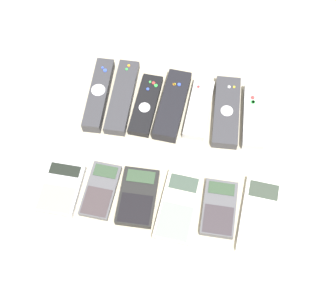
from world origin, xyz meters
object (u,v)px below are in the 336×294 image
(remote_0, at_px, (99,94))
(calculator_3, at_px, (178,207))
(calculator_2, at_px, (138,197))
(remote_4, at_px, (199,109))
(calculator_1, at_px, (101,190))
(remote_5, at_px, (226,112))
(calculator_0, at_px, (61,188))
(calculator_5, at_px, (260,216))
(remote_1, at_px, (122,97))
(calculator_4, at_px, (219,208))
(remote_2, at_px, (146,105))
(remote_6, at_px, (253,117))
(remote_3, at_px, (172,105))

(remote_0, relative_size, calculator_3, 1.23)
(calculator_2, height_order, calculator_3, calculator_2)
(remote_4, height_order, calculator_1, remote_4)
(remote_5, relative_size, calculator_0, 1.56)
(calculator_1, height_order, calculator_2, calculator_2)
(calculator_1, xyz_separation_m, calculator_5, (0.33, -0.00, 0.00))
(calculator_2, bearing_deg, remote_5, 54.33)
(remote_1, xyz_separation_m, calculator_0, (-0.08, -0.24, -0.00))
(calculator_3, bearing_deg, remote_1, 128.56)
(remote_4, distance_m, calculator_3, 0.24)
(calculator_0, distance_m, calculator_4, 0.33)
(remote_5, height_order, calculator_2, remote_5)
(remote_1, distance_m, remote_2, 0.06)
(calculator_0, bearing_deg, calculator_2, 3.09)
(remote_5, distance_m, calculator_0, 0.40)
(remote_4, distance_m, remote_6, 0.12)
(remote_0, height_order, remote_3, same)
(remote_1, relative_size, calculator_5, 1.19)
(remote_1, distance_m, calculator_4, 0.34)
(remote_2, relative_size, calculator_3, 1.04)
(remote_2, distance_m, remote_3, 0.06)
(remote_3, relative_size, calculator_4, 1.51)
(remote_3, distance_m, remote_5, 0.12)
(calculator_2, bearing_deg, calculator_3, -6.35)
(remote_2, distance_m, calculator_2, 0.22)
(calculator_0, bearing_deg, remote_5, 37.43)
(remote_0, bearing_deg, remote_4, -2.24)
(remote_0, distance_m, remote_4, 0.23)
(remote_2, relative_size, calculator_0, 1.39)
(calculator_1, relative_size, calculator_5, 0.76)
(remote_2, distance_m, calculator_1, 0.23)
(remote_1, distance_m, remote_5, 0.24)
(calculator_2, distance_m, calculator_5, 0.25)
(calculator_3, distance_m, calculator_4, 0.08)
(remote_2, distance_m, remote_6, 0.24)
(remote_5, xyz_separation_m, calculator_0, (-0.32, -0.24, -0.00))
(calculator_1, distance_m, calculator_5, 0.33)
(remote_5, relative_size, calculator_2, 1.42)
(remote_5, bearing_deg, remote_3, 178.58)
(remote_3, distance_m, calculator_1, 0.25)
(remote_3, height_order, calculator_3, remote_3)
(remote_2, relative_size, calculator_2, 1.26)
(remote_1, distance_m, calculator_5, 0.41)
(remote_0, distance_m, remote_3, 0.17)
(remote_0, relative_size, calculator_4, 1.58)
(remote_3, height_order, remote_4, remote_3)
(calculator_3, bearing_deg, calculator_4, 11.01)
(remote_5, relative_size, calculator_3, 1.17)
(remote_3, xyz_separation_m, calculator_1, (-0.11, -0.23, -0.01))
(remote_3, relative_size, calculator_2, 1.43)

